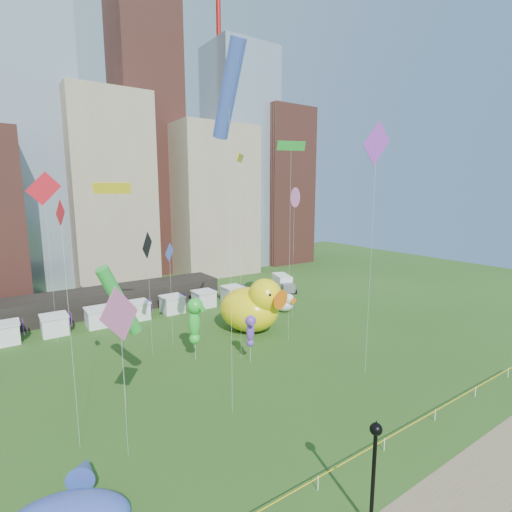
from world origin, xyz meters
TOP-DOWN VIEW (x-y plane):
  - ground at (0.00, 0.00)m, footprint 160.00×160.00m
  - skyline at (2.25, 61.06)m, footprint 101.00×23.00m
  - crane_right at (30.89, 64.00)m, footprint 23.00×1.00m
  - pavilion at (-4.00, 42.00)m, footprint 38.00×6.00m
  - vendor_tents at (1.02, 36.00)m, footprint 33.24×2.80m
  - caution_tape at (0.00, 0.00)m, footprint 50.00×0.06m
  - big_duck at (11.23, 23.33)m, footprint 8.57×9.77m
  - small_duck at (19.39, 27.28)m, footprint 3.17×3.79m
  - seahorse_green at (1.74, 19.62)m, footprint 1.91×2.22m
  - seahorse_purple at (6.10, 16.07)m, footprint 1.42×1.59m
  - lamppost at (0.43, -3.40)m, footprint 0.63×0.63m
  - box_truck at (26.71, 36.82)m, footprint 4.07×6.53m
  - kite_0 at (-10.59, 11.83)m, footprint 0.30×1.62m
  - kite_1 at (-8.15, 9.16)m, footprint 2.90×2.27m
  - kite_3 at (-6.57, 15.15)m, footprint 3.60×1.79m
  - kite_4 at (5.98, 17.69)m, footprint 1.91×2.02m
  - kite_5 at (0.01, 9.57)m, footprint 1.14×3.72m
  - kite_7 at (13.78, 8.05)m, footprint 3.83×0.31m
  - kite_8 at (-9.15, 32.85)m, footprint 3.54×0.69m
  - kite_9 at (18.74, 24.71)m, footprint 2.38×1.62m
  - kite_10 at (-1.38, 23.57)m, footprint 1.75×2.14m
  - kite_11 at (12.81, 18.35)m, footprint 3.06×1.50m
  - kite_12 at (-4.43, 23.80)m, footprint 3.27×1.95m
  - kite_13 at (1.41, 24.80)m, footprint 1.49×1.38m

SIDE VIEW (x-z plane):
  - ground at x=0.00m, z-range 0.00..0.00m
  - caution_tape at x=0.00m, z-range 0.23..1.13m
  - vendor_tents at x=1.02m, z-range -0.09..2.31m
  - small_duck at x=19.39m, z-range -0.11..2.61m
  - box_truck at x=26.71m, z-range 0.04..2.65m
  - pavilion at x=-4.00m, z-range 0.00..3.20m
  - big_duck at x=11.23m, z-range -0.28..6.59m
  - seahorse_purple at x=6.10m, z-range 1.14..6.11m
  - lamppost at x=0.43m, z-range 0.67..6.70m
  - seahorse_green at x=1.74m, z-range 1.32..7.92m
  - kite_3 at x=-6.57m, z-range 2.89..14.57m
  - kite_1 at x=-8.15m, z-range 3.83..15.26m
  - kite_13 at x=1.41m, z-range 4.53..16.05m
  - kite_10 at x=-1.38m, z-range 5.00..18.04m
  - kite_0 at x=-10.59m, z-range 6.73..23.30m
  - kite_9 at x=18.74m, z-range 7.45..24.97m
  - kite_8 at x=-9.15m, z-range 7.56..26.66m
  - kite_12 at x=-4.43m, z-range 8.31..26.14m
  - kite_4 at x=5.98m, z-range 9.65..30.17m
  - kite_7 at x=13.78m, z-range 9.34..32.38m
  - skyline at x=2.25m, z-range -12.56..55.44m
  - kite_11 at x=12.81m, z-range 10.48..32.72m
  - kite_5 at x=0.01m, z-range 10.31..37.23m
  - crane_right at x=30.89m, z-range 8.90..84.90m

